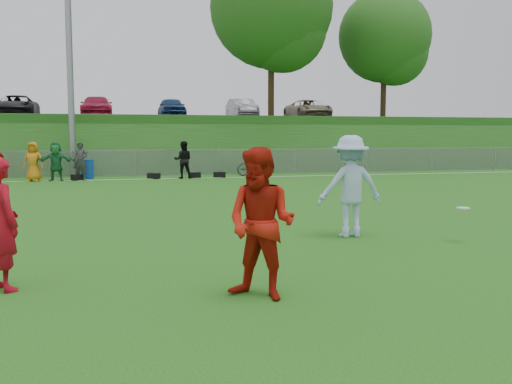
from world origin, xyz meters
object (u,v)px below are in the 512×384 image
object	(u,v)px
player_red_center	(261,224)
frisbee	(463,208)
player_red_left	(2,224)
player_blue	(350,186)
bicycle	(254,165)
recycling_bin	(87,169)

from	to	relation	value
player_red_center	frisbee	xyz separation A→B (m)	(4.60, 2.58, -0.29)
player_red_left	player_blue	world-z (taller)	player_blue
player_red_left	bicycle	xyz separation A→B (m)	(8.28, 19.14, -0.37)
player_red_left	frisbee	xyz separation A→B (m)	(7.74, 1.36, -0.22)
player_red_left	bicycle	world-z (taller)	player_red_left
player_blue	bicycle	size ratio (longest dim) A/B	1.05
bicycle	recycling_bin	bearing A→B (deg)	72.90
player_red_left	player_red_center	size ratio (longest dim) A/B	0.93
player_red_center	player_blue	world-z (taller)	player_blue
player_red_center	frisbee	size ratio (longest dim) A/B	7.71
player_red_center	recycling_bin	distance (m)	20.38
player_red_left	player_blue	bearing A→B (deg)	-101.33
player_blue	recycling_bin	bearing A→B (deg)	-70.06
frisbee	player_blue	bearing A→B (deg)	148.86
player_red_left	recycling_bin	xyz separation A→B (m)	(0.45, 18.98, -0.43)
player_red_center	player_blue	distance (m)	4.62
player_red_left	recycling_bin	distance (m)	18.99
player_blue	frisbee	xyz separation A→B (m)	(1.80, -1.09, -0.35)
player_blue	bicycle	world-z (taller)	player_blue
player_blue	bicycle	distance (m)	16.86
player_red_center	player_blue	size ratio (longest dim) A/B	0.93
frisbee	recycling_bin	distance (m)	19.07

